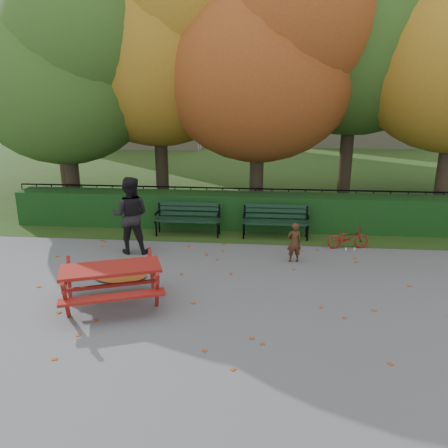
# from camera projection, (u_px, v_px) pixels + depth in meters

# --- Properties ---
(ground) EXTENTS (90.00, 90.00, 0.00)m
(ground) POSITION_uv_depth(u_px,v_px,m) (221.00, 293.00, 8.55)
(ground) COLOR slate
(ground) RESTS_ON ground
(grass_strip) EXTENTS (90.00, 90.00, 0.00)m
(grass_strip) POSITION_uv_depth(u_px,v_px,m) (250.00, 173.00, 21.90)
(grass_strip) COLOR #223B16
(grass_strip) RESTS_ON ground
(building_left) EXTENTS (10.00, 7.00, 15.00)m
(building_left) POSITION_uv_depth(u_px,v_px,m) (137.00, 42.00, 32.09)
(building_left) COLOR tan
(building_left) RESTS_ON ground
(building_right) EXTENTS (9.00, 6.00, 12.00)m
(building_right) POSITION_uv_depth(u_px,v_px,m) (366.00, 64.00, 32.81)
(building_right) COLOR tan
(building_right) RESTS_ON ground
(hedge) EXTENTS (13.00, 0.90, 1.00)m
(hedge) POSITION_uv_depth(u_px,v_px,m) (237.00, 211.00, 12.70)
(hedge) COLOR black
(hedge) RESTS_ON ground
(iron_fence) EXTENTS (14.00, 0.04, 1.02)m
(iron_fence) POSITION_uv_depth(u_px,v_px,m) (239.00, 203.00, 13.45)
(iron_fence) COLOR black
(iron_fence) RESTS_ON ground
(tree_a) EXTENTS (5.88, 5.60, 7.48)m
(tree_a) POSITION_uv_depth(u_px,v_px,m) (68.00, 68.00, 13.08)
(tree_a) COLOR #32261D
(tree_a) RESTS_ON ground
(tree_b) EXTENTS (6.72, 6.40, 8.79)m
(tree_b) POSITION_uv_depth(u_px,v_px,m) (166.00, 40.00, 13.68)
(tree_b) COLOR #32261D
(tree_b) RESTS_ON ground
(tree_c) EXTENTS (6.30, 6.00, 8.00)m
(tree_c) POSITION_uv_depth(u_px,v_px,m) (270.00, 56.00, 12.79)
(tree_c) COLOR #32261D
(tree_c) RESTS_ON ground
(tree_d) EXTENTS (7.14, 6.80, 9.58)m
(tree_d) POSITION_uv_depth(u_px,v_px,m) (371.00, 19.00, 13.38)
(tree_d) COLOR #32261D
(tree_d) RESTS_ON ground
(tree_f) EXTENTS (6.93, 6.60, 9.19)m
(tree_f) POSITION_uv_depth(u_px,v_px,m) (58.00, 41.00, 16.43)
(tree_f) COLOR #32261D
(tree_f) RESTS_ON ground
(bench_left) EXTENTS (1.80, 0.57, 0.88)m
(bench_left) POSITION_uv_depth(u_px,v_px,m) (188.00, 216.00, 12.05)
(bench_left) COLOR black
(bench_left) RESTS_ON ground
(bench_right) EXTENTS (1.80, 0.57, 0.88)m
(bench_right) POSITION_uv_depth(u_px,v_px,m) (276.00, 219.00, 11.83)
(bench_right) COLOR black
(bench_right) RESTS_ON ground
(picnic_table) EXTENTS (2.16, 1.97, 0.86)m
(picnic_table) POSITION_uv_depth(u_px,v_px,m) (111.00, 275.00, 7.91)
(picnic_table) COLOR maroon
(picnic_table) RESTS_ON ground
(leaf_pile) EXTENTS (1.31, 1.09, 0.08)m
(leaf_pile) POSITION_uv_depth(u_px,v_px,m) (120.00, 276.00, 9.29)
(leaf_pile) COLOR brown
(leaf_pile) RESTS_ON ground
(leaf_scatter) EXTENTS (9.00, 5.70, 0.01)m
(leaf_scatter) POSITION_uv_depth(u_px,v_px,m) (222.00, 287.00, 8.83)
(leaf_scatter) COLOR brown
(leaf_scatter) RESTS_ON ground
(child) EXTENTS (0.39, 0.30, 0.94)m
(child) POSITION_uv_depth(u_px,v_px,m) (294.00, 242.00, 10.06)
(child) COLOR #402414
(child) RESTS_ON ground
(adult) EXTENTS (0.96, 0.77, 1.88)m
(adult) POSITION_uv_depth(u_px,v_px,m) (130.00, 215.00, 10.56)
(adult) COLOR black
(adult) RESTS_ON ground
(bicycle) EXTENTS (1.10, 0.54, 0.55)m
(bicycle) POSITION_uv_depth(u_px,v_px,m) (348.00, 238.00, 11.00)
(bicycle) COLOR maroon
(bicycle) RESTS_ON ground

